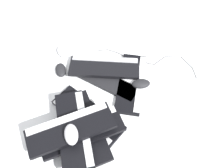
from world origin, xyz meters
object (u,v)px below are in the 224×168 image
keyboard_7 (104,67)px  keyboard_0 (106,78)px  mouse_1 (61,70)px  mouse_2 (62,51)px  mouse_0 (141,84)px  keyboard_6 (71,129)px  keyboard_4 (82,132)px  keyboard_1 (88,115)px  keyboard_5 (74,129)px  keyboard_3 (85,127)px  mouse_3 (71,134)px  keyboard_2 (131,83)px

keyboard_7 → keyboard_0: bearing=152.9°
mouse_1 → mouse_2: same height
mouse_1 → mouse_0: bearing=61.8°
keyboard_6 → keyboard_7: keyboard_6 is taller
keyboard_4 → mouse_1: (0.46, -0.12, -0.05)m
keyboard_1 → mouse_0: 0.37m
mouse_1 → keyboard_1: bearing=16.7°
mouse_1 → keyboard_4: bearing=6.9°
keyboard_5 → keyboard_7: (0.28, -0.38, -0.06)m
keyboard_3 → mouse_2: bearing=-16.9°
keyboard_1 → keyboard_5: keyboard_5 is taller
keyboard_5 → mouse_1: size_ratio=4.21×
keyboard_4 → mouse_0: keyboard_4 is taller
keyboard_1 → keyboard_4: 0.14m
keyboard_6 → mouse_0: 0.51m
mouse_3 → mouse_2: bearing=-0.7°
keyboard_4 → keyboard_7: 0.47m
keyboard_0 → keyboard_2: 0.16m
mouse_3 → keyboard_5: bearing=-12.8°
keyboard_5 → keyboard_7: bearing=-53.4°
keyboard_0 → mouse_0: size_ratio=4.21×
keyboard_6 → mouse_2: keyboard_6 is taller
keyboard_3 → keyboard_1: bearing=-39.8°
keyboard_3 → keyboard_7: 0.42m
keyboard_0 → mouse_3: 0.50m
keyboard_2 → keyboard_6: size_ratio=0.90×
keyboard_3 → mouse_0: size_ratio=4.21×
keyboard_0 → keyboard_1: same height
keyboard_3 → keyboard_4: 0.05m
keyboard_0 → keyboard_2: same height
keyboard_0 → keyboard_7: size_ratio=1.06×
mouse_2 → mouse_3: mouse_3 is taller
keyboard_2 → keyboard_3: size_ratio=0.90×
keyboard_0 → mouse_3: (-0.27, 0.38, 0.16)m
keyboard_1 → keyboard_2: same height
keyboard_6 → mouse_0: (0.05, -0.50, -0.08)m
keyboard_4 → mouse_0: size_ratio=4.21×
mouse_1 → keyboard_2: bearing=64.0°
mouse_1 → keyboard_5: bearing=2.7°
keyboard_5 → mouse_3: bearing=144.5°
mouse_1 → mouse_3: size_ratio=1.00×
keyboard_1 → keyboard_5: (-0.07, 0.12, 0.09)m
mouse_2 → mouse_3: size_ratio=1.00×
keyboard_5 → mouse_1: bearing=-18.9°
keyboard_1 → keyboard_2: (0.03, -0.34, 0.00)m
keyboard_1 → keyboard_5: size_ratio=1.00×
keyboard_2 → keyboard_6: (-0.10, 0.48, 0.12)m
keyboard_1 → mouse_1: size_ratio=4.22×
keyboard_4 → mouse_0: (0.07, -0.46, -0.02)m
keyboard_0 → keyboard_4: keyboard_4 is taller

